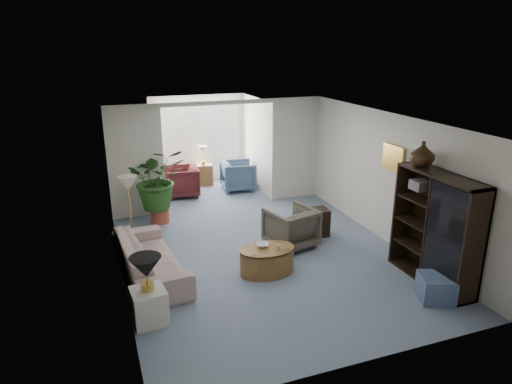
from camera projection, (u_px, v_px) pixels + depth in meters
name	position (u px, v px, depth m)	size (l,w,h in m)	color
floor	(267.00, 259.00, 8.27)	(6.00, 6.00, 0.00)	gray
sunroom_floor	(210.00, 193.00, 11.93)	(2.60, 2.60, 0.00)	gray
back_pier_left	(136.00, 162.00, 9.94)	(1.20, 0.12, 2.50)	silver
back_pier_right	(295.00, 149.00, 11.18)	(1.20, 0.12, 2.50)	silver
back_header	(219.00, 103.00, 10.18)	(2.60, 0.12, 0.10)	silver
window_pane	(198.00, 132.00, 12.45)	(2.20, 0.02, 1.50)	white
window_blinds	(198.00, 132.00, 12.43)	(2.20, 0.02, 1.50)	white
framed_picture	(394.00, 158.00, 8.46)	(0.04, 0.50, 0.40)	#C3B19C
sofa	(150.00, 258.00, 7.60)	(2.23, 0.87, 0.65)	#B5AC99
end_table	(149.00, 306.00, 6.35)	(0.46, 0.46, 0.51)	silver
table_lamp	(146.00, 267.00, 6.17)	(0.44, 0.44, 0.30)	black
floor_lamp	(128.00, 183.00, 8.47)	(0.36, 0.36, 0.28)	beige
coffee_table	(267.00, 260.00, 7.74)	(0.95, 0.95, 0.45)	brown
coffee_bowl	(262.00, 245.00, 7.74)	(0.21, 0.21, 0.05)	white
coffee_cup	(278.00, 247.00, 7.62)	(0.09, 0.09, 0.08)	beige
wingback_chair	(291.00, 227.00, 8.71)	(0.82, 0.85, 0.77)	#5D5749
side_table_dark	(316.00, 222.00, 9.24)	(0.47, 0.37, 0.56)	black
entertainment_cabinet	(436.00, 229.00, 7.28)	(0.44, 1.64, 1.82)	black
cabinet_urn	(423.00, 154.00, 7.37)	(0.39, 0.39, 0.41)	#301F10
ottoman	(436.00, 288.00, 6.94)	(0.49, 0.49, 0.39)	slate
plant_pot	(160.00, 215.00, 9.95)	(0.40, 0.40, 0.32)	#AF4332
house_plant	(157.00, 179.00, 9.69)	(1.20, 1.04, 1.34)	#24501B
sunroom_chair_blue	(238.00, 176.00, 12.06)	(0.82, 0.85, 0.77)	slate
sunroom_chair_maroon	(182.00, 182.00, 11.57)	(0.81, 0.84, 0.76)	#521C21
sunroom_table	(204.00, 175.00, 12.51)	(0.46, 0.36, 0.57)	brown
shelf_clutter	(441.00, 203.00, 7.02)	(0.30, 1.10, 0.61)	#5A5754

